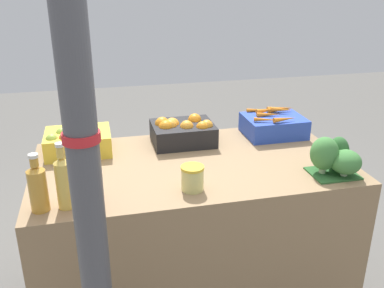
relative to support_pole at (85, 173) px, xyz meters
The scene contains 10 objects.
market_table 1.17m from the support_pole, 55.17° to the left, with size 1.60×0.88×0.86m, color #937551.
support_pole is the anchor object (origin of this frame).
apple_crate 1.04m from the support_pole, 93.39° to the left, with size 0.34×0.27×0.15m.
orange_crate 1.15m from the support_pole, 62.80° to the left, with size 0.34×0.27×0.15m.
carrot_crate 1.49m from the support_pole, 43.17° to the left, with size 0.34×0.27×0.15m.
broccoli_pile 1.25m from the support_pole, 21.13° to the left, with size 0.23×0.20×0.19m.
juice_bottle_amber 0.51m from the support_pole, 116.72° to the left, with size 0.07×0.07×0.25m.
juice_bottle_golden 0.47m from the support_pole, 104.08° to the left, with size 0.07×0.07×0.29m.
juice_bottle_ruby 0.47m from the support_pole, 89.20° to the left, with size 0.07×0.07×0.26m.
pickle_jar 0.68m from the support_pole, 44.87° to the left, with size 0.10×0.10×0.11m.
Camera 1 is at (-0.46, -1.94, 1.77)m, focal length 40.00 mm.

